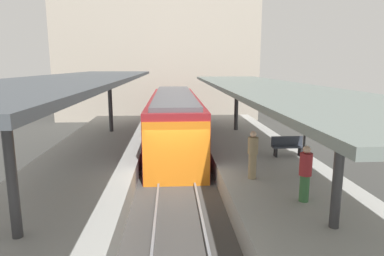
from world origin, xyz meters
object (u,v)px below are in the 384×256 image
at_px(platform_bench, 288,146).
at_px(platform_sign, 305,132).
at_px(commuter_train, 174,120).
at_px(passenger_near_bench, 305,173).
at_px(passenger_mid_platform, 253,154).

relative_size(platform_bench, platform_sign, 0.63).
bearing_deg(commuter_train, passenger_near_bench, -70.60).
height_order(platform_sign, passenger_mid_platform, platform_sign).
bearing_deg(platform_bench, passenger_mid_platform, -128.66).
bearing_deg(platform_bench, platform_sign, -97.68).
relative_size(commuter_train, platform_sign, 6.25).
bearing_deg(commuter_train, passenger_mid_platform, -72.51).
xyz_separation_m(platform_bench, passenger_near_bench, (-1.22, -4.90, 0.41)).
relative_size(passenger_near_bench, passenger_mid_platform, 0.98).
bearing_deg(platform_sign, passenger_near_bench, -110.84).
relative_size(platform_bench, passenger_near_bench, 0.83).
xyz_separation_m(commuter_train, passenger_mid_platform, (2.64, -8.39, 0.16)).
xyz_separation_m(commuter_train, platform_sign, (4.56, -8.17, 0.90)).
distance_m(passenger_near_bench, passenger_mid_platform, 2.32).
bearing_deg(passenger_near_bench, platform_sign, 69.16).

